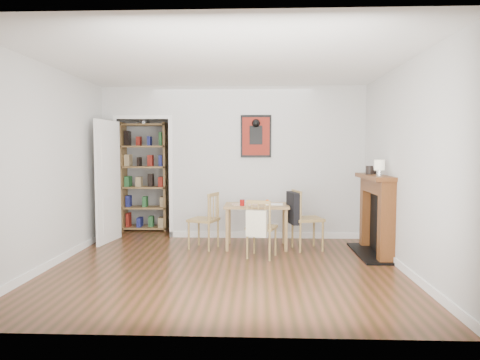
{
  "coord_description": "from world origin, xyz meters",
  "views": [
    {
      "loc": [
        0.42,
        -5.96,
        1.51
      ],
      "look_at": [
        0.16,
        0.6,
        1.06
      ],
      "focal_mm": 32.0,
      "sensor_mm": 36.0,
      "label": 1
    }
  ],
  "objects_px": {
    "fireplace": "(377,212)",
    "dining_table": "(257,210)",
    "red_glass": "(242,203)",
    "bookshelf": "(145,177)",
    "notebook": "(274,204)",
    "ceramic_jar_a": "(369,170)",
    "chair_left": "(204,220)",
    "orange_fruit": "(267,202)",
    "mantel_lamp": "(379,166)",
    "chair_right": "(306,219)",
    "chair_front": "(261,228)",
    "ceramic_jar_b": "(374,171)"
  },
  "relations": [
    {
      "from": "red_glass",
      "to": "orange_fruit",
      "type": "xyz_separation_m",
      "value": [
        0.39,
        0.19,
        -0.01
      ]
    },
    {
      "from": "chair_left",
      "to": "chair_right",
      "type": "height_order",
      "value": "chair_right"
    },
    {
      "from": "chair_left",
      "to": "mantel_lamp",
      "type": "bearing_deg",
      "value": -12.96
    },
    {
      "from": "orange_fruit",
      "to": "ceramic_jar_b",
      "type": "bearing_deg",
      "value": -6.03
    },
    {
      "from": "orange_fruit",
      "to": "ceramic_jar_a",
      "type": "bearing_deg",
      "value": -12.37
    },
    {
      "from": "fireplace",
      "to": "red_glass",
      "type": "relative_size",
      "value": 13.39
    },
    {
      "from": "fireplace",
      "to": "dining_table",
      "type": "bearing_deg",
      "value": 168.08
    },
    {
      "from": "chair_front",
      "to": "chair_left",
      "type": "bearing_deg",
      "value": 149.48
    },
    {
      "from": "ceramic_jar_a",
      "to": "bookshelf",
      "type": "bearing_deg",
      "value": 155.98
    },
    {
      "from": "chair_left",
      "to": "orange_fruit",
      "type": "bearing_deg",
      "value": 9.16
    },
    {
      "from": "red_glass",
      "to": "mantel_lamp",
      "type": "distance_m",
      "value": 2.06
    },
    {
      "from": "fireplace",
      "to": "orange_fruit",
      "type": "relative_size",
      "value": 17.44
    },
    {
      "from": "red_glass",
      "to": "ceramic_jar_a",
      "type": "relative_size",
      "value": 0.74
    },
    {
      "from": "chair_right",
      "to": "notebook",
      "type": "distance_m",
      "value": 0.54
    },
    {
      "from": "bookshelf",
      "to": "ceramic_jar_b",
      "type": "distance_m",
      "value": 4.17
    },
    {
      "from": "chair_front",
      "to": "fireplace",
      "type": "relative_size",
      "value": 0.67
    },
    {
      "from": "mantel_lamp",
      "to": "dining_table",
      "type": "bearing_deg",
      "value": 158.09
    },
    {
      "from": "red_glass",
      "to": "ceramic_jar_a",
      "type": "xyz_separation_m",
      "value": [
        1.87,
        -0.13,
        0.5
      ]
    },
    {
      "from": "fireplace",
      "to": "mantel_lamp",
      "type": "relative_size",
      "value": 5.61
    },
    {
      "from": "fireplace",
      "to": "ceramic_jar_a",
      "type": "bearing_deg",
      "value": 133.46
    },
    {
      "from": "chair_left",
      "to": "dining_table",
      "type": "bearing_deg",
      "value": 7.09
    },
    {
      "from": "bookshelf",
      "to": "red_glass",
      "type": "distance_m",
      "value": 2.47
    },
    {
      "from": "red_glass",
      "to": "notebook",
      "type": "distance_m",
      "value": 0.51
    },
    {
      "from": "notebook",
      "to": "bookshelf",
      "type": "bearing_deg",
      "value": 149.56
    },
    {
      "from": "dining_table",
      "to": "red_glass",
      "type": "height_order",
      "value": "red_glass"
    },
    {
      "from": "bookshelf",
      "to": "ceramic_jar_b",
      "type": "bearing_deg",
      "value": -21.44
    },
    {
      "from": "chair_right",
      "to": "notebook",
      "type": "relative_size",
      "value": 3.41
    },
    {
      "from": "dining_table",
      "to": "chair_right",
      "type": "distance_m",
      "value": 0.77
    },
    {
      "from": "chair_right",
      "to": "ceramic_jar_a",
      "type": "height_order",
      "value": "ceramic_jar_a"
    },
    {
      "from": "chair_right",
      "to": "orange_fruit",
      "type": "distance_m",
      "value": 0.65
    },
    {
      "from": "chair_left",
      "to": "orange_fruit",
      "type": "height_order",
      "value": "chair_left"
    },
    {
      "from": "chair_left",
      "to": "red_glass",
      "type": "distance_m",
      "value": 0.66
    },
    {
      "from": "notebook",
      "to": "ceramic_jar_a",
      "type": "distance_m",
      "value": 1.51
    },
    {
      "from": "chair_right",
      "to": "fireplace",
      "type": "relative_size",
      "value": 0.73
    },
    {
      "from": "mantel_lamp",
      "to": "ceramic_jar_b",
      "type": "distance_m",
      "value": 0.58
    },
    {
      "from": "chair_left",
      "to": "chair_front",
      "type": "xyz_separation_m",
      "value": [
        0.88,
        -0.52,
        -0.01
      ]
    },
    {
      "from": "chair_front",
      "to": "fireplace",
      "type": "height_order",
      "value": "fireplace"
    },
    {
      "from": "dining_table",
      "to": "orange_fruit",
      "type": "distance_m",
      "value": 0.21
    },
    {
      "from": "chair_front",
      "to": "ceramic_jar_b",
      "type": "height_order",
      "value": "ceramic_jar_b"
    },
    {
      "from": "chair_left",
      "to": "chair_right",
      "type": "relative_size",
      "value": 0.95
    },
    {
      "from": "chair_left",
      "to": "bookshelf",
      "type": "bearing_deg",
      "value": 130.74
    },
    {
      "from": "red_glass",
      "to": "notebook",
      "type": "bearing_deg",
      "value": 16.54
    },
    {
      "from": "chair_left",
      "to": "fireplace",
      "type": "height_order",
      "value": "fireplace"
    },
    {
      "from": "bookshelf",
      "to": "notebook",
      "type": "relative_size",
      "value": 7.56
    },
    {
      "from": "bookshelf",
      "to": "orange_fruit",
      "type": "bearing_deg",
      "value": -30.64
    },
    {
      "from": "dining_table",
      "to": "fireplace",
      "type": "bearing_deg",
      "value": -11.92
    },
    {
      "from": "mantel_lamp",
      "to": "ceramic_jar_a",
      "type": "distance_m",
      "value": 0.41
    },
    {
      "from": "chair_right",
      "to": "chair_front",
      "type": "bearing_deg",
      "value": -143.12
    },
    {
      "from": "bookshelf",
      "to": "chair_right",
      "type": "bearing_deg",
      "value": -27.86
    },
    {
      "from": "bookshelf",
      "to": "ceramic_jar_b",
      "type": "relative_size",
      "value": 21.68
    }
  ]
}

